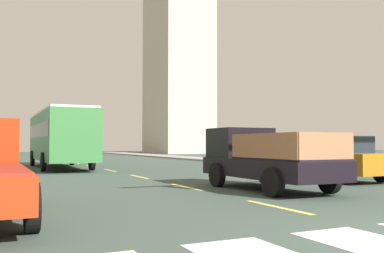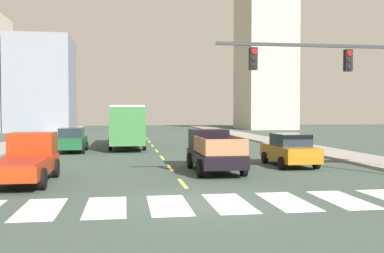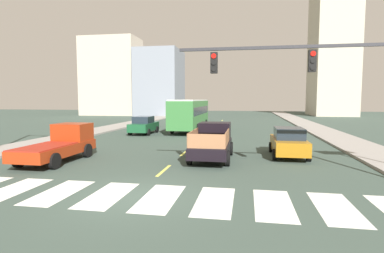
{
  "view_description": "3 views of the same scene",
  "coord_description": "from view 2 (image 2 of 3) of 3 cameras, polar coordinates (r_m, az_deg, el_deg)",
  "views": [
    {
      "loc": [
        -5.88,
        -4.04,
        1.41
      ],
      "look_at": [
        2.06,
        12.93,
        2.18
      ],
      "focal_mm": 40.44,
      "sensor_mm": 36.0,
      "label": 1
    },
    {
      "loc": [
        -2.24,
        -13.42,
        2.86
      ],
      "look_at": [
        1.86,
        13.85,
        1.94
      ],
      "focal_mm": 41.4,
      "sensor_mm": 36.0,
      "label": 2
    },
    {
      "loc": [
        3.85,
        -10.02,
        3.38
      ],
      "look_at": [
        -1.02,
        17.41,
        0.92
      ],
      "focal_mm": 29.0,
      "sensor_mm": 36.0,
      "label": 3
    }
  ],
  "objects": [
    {
      "name": "sedan_mid",
      "position": [
        23.87,
        12.45,
        -2.95
      ],
      "size": [
        2.02,
        4.4,
        1.72
      ],
      "rotation": [
        0.0,
        0.0,
        0.04
      ],
      "color": "#A26915",
      "rests_on": "ground"
    },
    {
      "name": "block_mid_right",
      "position": [
        67.69,
        -18.76,
        5.11
      ],
      "size": [
        8.64,
        9.96,
        13.52
      ],
      "primitive_type": "cube",
      "color": "gray",
      "rests_on": "ground"
    },
    {
      "name": "lane_dash_3",
      "position": [
        32.62,
        -4.59,
        -3.12
      ],
      "size": [
        0.16,
        2.4,
        0.01
      ],
      "primitive_type": "cube",
      "color": "#D5D253",
      "rests_on": "ground"
    },
    {
      "name": "crosswalk_stripe_7",
      "position": [
        15.39,
        18.82,
        -8.89
      ],
      "size": [
        1.22,
        3.1,
        0.01
      ],
      "primitive_type": "cube",
      "color": "silver",
      "rests_on": "ground"
    },
    {
      "name": "crosswalk_stripe_2",
      "position": [
        13.94,
        -18.96,
        -10.02
      ],
      "size": [
        1.22,
        3.1,
        0.01
      ],
      "primitive_type": "cube",
      "color": "silver",
      "rests_on": "ground"
    },
    {
      "name": "pickup_stakebed",
      "position": [
        21.43,
        2.75,
        -3.25
      ],
      "size": [
        2.18,
        5.2,
        1.96
      ],
      "rotation": [
        0.0,
        0.0,
        -0.02
      ],
      "color": "black",
      "rests_on": "ground"
    },
    {
      "name": "lane_dash_0",
      "position": [
        17.79,
        -1.21,
        -7.33
      ],
      "size": [
        0.16,
        2.4,
        0.01
      ],
      "primitive_type": "cube",
      "color": "#D5D253",
      "rests_on": "ground"
    },
    {
      "name": "pickup_dark",
      "position": [
        19.32,
        -20.49,
        -3.97
      ],
      "size": [
        2.18,
        5.2,
        1.96
      ],
      "rotation": [
        0.0,
        0.0,
        0.0
      ],
      "color": "#972B0F",
      "rests_on": "ground"
    },
    {
      "name": "crosswalk_stripe_4",
      "position": [
        13.78,
        -3.02,
        -10.06
      ],
      "size": [
        1.22,
        3.1,
        0.01
      ],
      "primitive_type": "cube",
      "color": "silver",
      "rests_on": "ground"
    },
    {
      "name": "lane_dash_7",
      "position": [
        52.54,
        -6.1,
        -1.22
      ],
      "size": [
        0.16,
        2.4,
        0.01
      ],
      "primitive_type": "cube",
      "color": "#D5D253",
      "rests_on": "ground"
    },
    {
      "name": "lane_dash_5",
      "position": [
        42.57,
        -5.52,
        -1.95
      ],
      "size": [
        0.16,
        2.4,
        0.01
      ],
      "primitive_type": "cube",
      "color": "#D5D253",
      "rests_on": "ground"
    },
    {
      "name": "city_bus",
      "position": [
        35.88,
        -8.36,
        0.44
      ],
      "size": [
        2.72,
        10.8,
        3.32
      ],
      "rotation": [
        0.0,
        0.0,
        -0.02
      ],
      "color": "#357438",
      "rests_on": "ground"
    },
    {
      "name": "sidewalk_right",
      "position": [
        34.44,
        15.16,
        -2.8
      ],
      "size": [
        3.22,
        110.0,
        0.15
      ],
      "primitive_type": "cube",
      "color": "gray",
      "rests_on": "ground"
    },
    {
      "name": "crosswalk_stripe_6",
      "position": [
        14.63,
        12.13,
        -9.4
      ],
      "size": [
        1.22,
        3.1,
        0.01
      ],
      "primitive_type": "cube",
      "color": "silver",
      "rests_on": "ground"
    },
    {
      "name": "crosswalk_stripe_3",
      "position": [
        13.73,
        -11.04,
        -10.14
      ],
      "size": [
        1.22,
        3.1,
        0.01
      ],
      "primitive_type": "cube",
      "color": "silver",
      "rests_on": "ground"
    },
    {
      "name": "lane_dash_1",
      "position": [
        22.71,
        -2.83,
        -5.32
      ],
      "size": [
        0.16,
        2.4,
        0.01
      ],
      "primitive_type": "cube",
      "color": "#D5D253",
      "rests_on": "ground"
    },
    {
      "name": "lane_dash_2",
      "position": [
        27.66,
        -3.87,
        -4.03
      ],
      "size": [
        0.16,
        2.4,
        0.01
      ],
      "primitive_type": "cube",
      "color": "#D5D253",
      "rests_on": "ground"
    },
    {
      "name": "traffic_signal_gantry",
      "position": [
        18.86,
        22.61,
        5.9
      ],
      "size": [
        9.58,
        0.27,
        6.0
      ],
      "color": "#2D2D33",
      "rests_on": "ground"
    },
    {
      "name": "crosswalk_stripe_5",
      "position": [
        14.09,
        4.79,
        -9.8
      ],
      "size": [
        1.22,
        3.1,
        0.01
      ],
      "primitive_type": "cube",
      "color": "silver",
      "rests_on": "ground"
    },
    {
      "name": "lane_dash_4",
      "position": [
        37.59,
        -5.12,
        -2.46
      ],
      "size": [
        0.16,
        2.4,
        0.01
      ],
      "primitive_type": "cube",
      "color": "#D5D253",
      "rests_on": "ground"
    },
    {
      "name": "lane_dash_6",
      "position": [
        47.56,
        -5.84,
        -1.54
      ],
      "size": [
        0.16,
        2.4,
        0.01
      ],
      "primitive_type": "cube",
      "color": "#D5D253",
      "rests_on": "ground"
    },
    {
      "name": "ground_plane",
      "position": [
        13.9,
        0.93,
        -9.97
      ],
      "size": [
        160.0,
        160.0,
        0.0
      ],
      "primitive_type": "plane",
      "color": "#394941"
    },
    {
      "name": "sedan_near_left",
      "position": [
        32.42,
        -15.23,
        -1.7
      ],
      "size": [
        2.02,
        4.4,
        1.72
      ],
      "rotation": [
        0.0,
        0.0,
        -0.03
      ],
      "color": "#19512E",
      "rests_on": "ground"
    }
  ]
}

